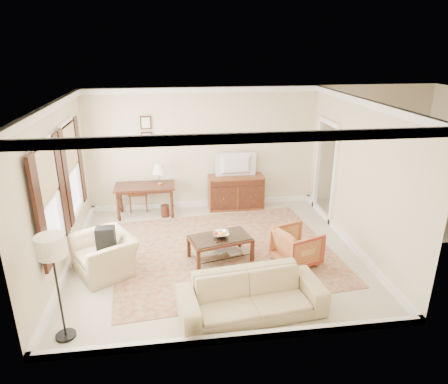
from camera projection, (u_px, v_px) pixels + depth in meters
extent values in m
cube|color=beige|center=(216.00, 253.00, 7.75)|extent=(5.50, 5.00, 0.01)
cube|color=white|center=(215.00, 102.00, 6.74)|extent=(5.50, 5.00, 0.01)
cube|color=beige|center=(203.00, 149.00, 9.56)|extent=(5.50, 0.01, 2.90)
cube|color=beige|center=(239.00, 249.00, 4.92)|extent=(5.50, 0.01, 2.90)
cube|color=beige|center=(58.00, 190.00, 6.89)|extent=(0.01, 5.00, 2.90)
cube|color=beige|center=(359.00, 176.00, 7.59)|extent=(0.01, 5.00, 2.90)
cube|color=beige|center=(390.00, 217.00, 9.36)|extent=(3.00, 2.70, 0.01)
cube|color=maroon|center=(224.00, 251.00, 7.83)|extent=(4.47, 3.94, 0.01)
cube|color=#4F2516|center=(145.00, 186.00, 9.23)|extent=(1.37, 0.68, 0.05)
cylinder|color=#4F2516|center=(118.00, 207.00, 9.04)|extent=(0.07, 0.07, 0.70)
cylinder|color=#4F2516|center=(172.00, 204.00, 9.19)|extent=(0.07, 0.07, 0.70)
cylinder|color=#4F2516|center=(121.00, 198.00, 9.53)|extent=(0.07, 0.07, 0.70)
cylinder|color=#4F2516|center=(172.00, 196.00, 9.68)|extent=(0.07, 0.07, 0.70)
cube|color=brown|center=(236.00, 192.00, 9.76)|extent=(1.33, 0.51, 0.82)
imported|color=black|center=(236.00, 158.00, 9.43)|extent=(0.93, 0.53, 0.12)
cube|color=#4F2516|center=(220.00, 239.00, 7.39)|extent=(1.23, 0.90, 0.04)
cube|color=silver|center=(220.00, 237.00, 7.38)|extent=(1.16, 0.82, 0.01)
cube|color=silver|center=(220.00, 252.00, 7.49)|extent=(1.14, 0.80, 0.02)
cube|color=#4F2516|center=(198.00, 262.00, 7.03)|extent=(0.07, 0.07, 0.43)
cube|color=#4F2516|center=(252.00, 251.00, 7.39)|extent=(0.07, 0.07, 0.43)
cube|color=#4F2516|center=(189.00, 247.00, 7.54)|extent=(0.07, 0.07, 0.43)
cube|color=#4F2516|center=(239.00, 238.00, 7.90)|extent=(0.07, 0.07, 0.43)
imported|color=silver|center=(221.00, 234.00, 7.38)|extent=(0.42, 0.42, 0.10)
imported|color=brown|center=(214.00, 251.00, 7.45)|extent=(0.26, 0.18, 0.38)
imported|color=brown|center=(228.00, 252.00, 7.44)|extent=(0.28, 0.08, 0.38)
imported|color=maroon|center=(297.00, 245.00, 7.30)|extent=(0.88, 0.91, 0.75)
imported|color=#C9B488|center=(104.00, 249.00, 6.98)|extent=(1.11, 1.25, 0.92)
cube|color=black|center=(105.00, 236.00, 6.90)|extent=(0.38, 0.38, 0.40)
imported|color=#C9B488|center=(251.00, 289.00, 5.89)|extent=(2.22, 0.88, 0.84)
cylinder|color=black|center=(66.00, 335.00, 5.54)|extent=(0.28, 0.28, 0.04)
cylinder|color=black|center=(59.00, 296.00, 5.32)|extent=(0.03, 0.03, 1.31)
cylinder|color=silver|center=(51.00, 246.00, 5.05)|extent=(0.38, 0.38, 0.28)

